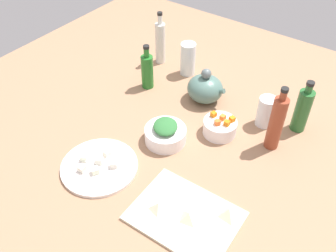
% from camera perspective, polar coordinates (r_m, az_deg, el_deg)
% --- Properties ---
extents(tabletop, '(1.90, 1.90, 0.03)m').
position_cam_1_polar(tabletop, '(1.36, 0.00, -2.04)').
color(tabletop, '#9A7153').
rests_on(tabletop, ground).
extents(cutting_board, '(0.31, 0.24, 0.01)m').
position_cam_1_polar(cutting_board, '(1.12, 2.58, -13.58)').
color(cutting_board, beige).
rests_on(cutting_board, tabletop).
extents(plate_tofu, '(0.25, 0.25, 0.01)m').
position_cam_1_polar(plate_tofu, '(1.26, -10.46, -6.11)').
color(plate_tofu, white).
rests_on(plate_tofu, tabletop).
extents(bowl_greens, '(0.15, 0.15, 0.05)m').
position_cam_1_polar(bowl_greens, '(1.31, -0.39, -1.38)').
color(bowl_greens, white).
rests_on(bowl_greens, tabletop).
extents(bowl_carrots, '(0.12, 0.12, 0.06)m').
position_cam_1_polar(bowl_carrots, '(1.35, 7.92, -0.19)').
color(bowl_carrots, white).
rests_on(bowl_carrots, tabletop).
extents(teapot, '(0.16, 0.14, 0.14)m').
position_cam_1_polar(teapot, '(1.48, 5.72, 5.77)').
color(teapot, '#4E7067').
rests_on(teapot, tabletop).
extents(bottle_0, '(0.05, 0.05, 0.21)m').
position_cam_1_polar(bottle_0, '(1.41, 19.88, 2.36)').
color(bottle_0, '#28632D').
rests_on(bottle_0, tabletop).
extents(bottle_1, '(0.05, 0.05, 0.25)m').
position_cam_1_polar(bottle_1, '(1.29, 16.24, 0.52)').
color(bottle_1, brown).
rests_on(bottle_1, tabletop).
extents(bottle_2, '(0.05, 0.05, 0.24)m').
position_cam_1_polar(bottle_2, '(1.69, -1.19, 12.72)').
color(bottle_2, silver).
rests_on(bottle_2, tabletop).
extents(bottle_3, '(0.05, 0.05, 0.19)m').
position_cam_1_polar(bottle_3, '(1.54, -3.20, 8.47)').
color(bottle_3, '#236C25').
rests_on(bottle_3, tabletop).
extents(drinking_glass_0, '(0.07, 0.07, 0.14)m').
position_cam_1_polar(drinking_glass_0, '(1.63, 3.06, 10.21)').
color(drinking_glass_0, white).
rests_on(drinking_glass_0, tabletop).
extents(drinking_glass_1, '(0.06, 0.06, 0.12)m').
position_cam_1_polar(drinking_glass_1, '(1.41, 14.75, 2.14)').
color(drinking_glass_1, white).
rests_on(drinking_glass_1, tabletop).
extents(carrot_cube_0, '(0.03, 0.03, 0.02)m').
position_cam_1_polar(carrot_cube_0, '(1.32, 7.57, 0.54)').
color(carrot_cube_0, orange).
rests_on(carrot_cube_0, bowl_carrots).
extents(carrot_cube_1, '(0.02, 0.02, 0.02)m').
position_cam_1_polar(carrot_cube_1, '(1.32, 9.01, 0.45)').
color(carrot_cube_1, orange).
rests_on(carrot_cube_1, bowl_carrots).
extents(carrot_cube_2, '(0.02, 0.02, 0.02)m').
position_cam_1_polar(carrot_cube_2, '(1.34, 8.37, 1.33)').
color(carrot_cube_2, orange).
rests_on(carrot_cube_2, bowl_carrots).
extents(carrot_cube_3, '(0.02, 0.02, 0.02)m').
position_cam_1_polar(carrot_cube_3, '(1.35, 6.99, 1.79)').
color(carrot_cube_3, orange).
rests_on(carrot_cube_3, bowl_carrots).
extents(carrot_cube_4, '(0.02, 0.02, 0.02)m').
position_cam_1_polar(carrot_cube_4, '(1.34, 9.78, 1.05)').
color(carrot_cube_4, orange).
rests_on(carrot_cube_4, bowl_carrots).
extents(chopped_greens_mound, '(0.13, 0.13, 0.03)m').
position_cam_1_polar(chopped_greens_mound, '(1.29, -0.40, -0.04)').
color(chopped_greens_mound, '#306E36').
rests_on(chopped_greens_mound, bowl_greens).
extents(tofu_cube_0, '(0.02, 0.02, 0.02)m').
position_cam_1_polar(tofu_cube_0, '(1.24, -13.02, -6.37)').
color(tofu_cube_0, silver).
rests_on(tofu_cube_0, plate_tofu).
extents(tofu_cube_1, '(0.03, 0.03, 0.02)m').
position_cam_1_polar(tofu_cube_1, '(1.23, -8.30, -5.84)').
color(tofu_cube_1, silver).
rests_on(tofu_cube_1, plate_tofu).
extents(tofu_cube_2, '(0.03, 0.03, 0.02)m').
position_cam_1_polar(tofu_cube_2, '(1.25, -10.45, -5.18)').
color(tofu_cube_2, silver).
rests_on(tofu_cube_2, plate_tofu).
extents(tofu_cube_3, '(0.03, 0.03, 0.02)m').
position_cam_1_polar(tofu_cube_3, '(1.23, -11.09, -6.72)').
color(tofu_cube_3, '#ECEDCB').
rests_on(tofu_cube_3, plate_tofu).
extents(tofu_cube_4, '(0.03, 0.03, 0.02)m').
position_cam_1_polar(tofu_cube_4, '(1.27, -9.32, -4.10)').
color(tofu_cube_4, white).
rests_on(tofu_cube_4, plate_tofu).
extents(tofu_cube_5, '(0.03, 0.03, 0.02)m').
position_cam_1_polar(tofu_cube_5, '(1.27, -12.67, -4.73)').
color(tofu_cube_5, white).
rests_on(tofu_cube_5, plate_tofu).
extents(dumpling_0, '(0.07, 0.07, 0.03)m').
position_cam_1_polar(dumpling_0, '(1.12, 9.28, -12.92)').
color(dumpling_0, beige).
rests_on(dumpling_0, cutting_board).
extents(dumpling_1, '(0.06, 0.06, 0.03)m').
position_cam_1_polar(dumpling_1, '(1.12, -1.47, -12.20)').
color(dumpling_1, beige).
rests_on(dumpling_1, cutting_board).
extents(dumpling_2, '(0.06, 0.06, 0.03)m').
position_cam_1_polar(dumpling_2, '(1.10, 3.18, -13.60)').
color(dumpling_2, beige).
rests_on(dumpling_2, cutting_board).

